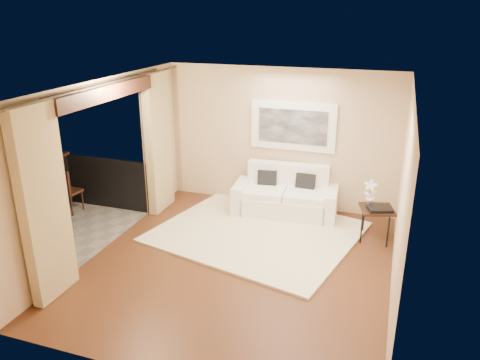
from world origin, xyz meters
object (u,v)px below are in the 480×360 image
at_px(orchid, 370,193).
at_px(balcony_chair_far, 65,188).
at_px(ice_bucket, 15,189).
at_px(balcony_chair_near, 15,211).
at_px(bistro_table, 23,202).
at_px(sofa, 286,197).
at_px(side_table, 377,211).

distance_m(orchid, balcony_chair_far, 5.57).
relative_size(orchid, ice_bucket, 2.22).
bearing_deg(ice_bucket, balcony_chair_near, -53.95).
height_order(orchid, balcony_chair_far, orchid).
bearing_deg(ice_bucket, bistro_table, -15.96).
bearing_deg(orchid, sofa, 163.20).
distance_m(sofa, ice_bucket, 4.74).
bearing_deg(side_table, ice_bucket, -162.04).
distance_m(side_table, bistro_table, 5.86).
relative_size(balcony_chair_far, ice_bucket, 4.43).
xyz_separation_m(orchid, ice_bucket, (-5.59, -1.96, 0.08)).
bearing_deg(balcony_chair_far, side_table, -168.40).
xyz_separation_m(side_table, ice_bucket, (-5.73, -1.86, 0.37)).
xyz_separation_m(bistro_table, balcony_chair_far, (-0.10, 1.15, -0.19)).
relative_size(side_table, ice_bucket, 3.24).
bearing_deg(ice_bucket, sofa, 31.11).
relative_size(side_table, balcony_chair_far, 0.73).
xyz_separation_m(side_table, balcony_chair_near, (-5.56, -2.08, 0.10)).
bearing_deg(balcony_chair_far, bistro_table, 98.86).
xyz_separation_m(bistro_table, ice_bucket, (-0.19, 0.05, 0.18)).
relative_size(side_table, balcony_chair_near, 0.61).
height_order(orchid, ice_bucket, orchid).
xyz_separation_m(side_table, orchid, (-0.14, 0.11, 0.28)).
height_order(orchid, bistro_table, orchid).
relative_size(sofa, orchid, 4.46).
xyz_separation_m(sofa, balcony_chair_far, (-3.94, -1.34, 0.18)).
bearing_deg(balcony_chair_far, ice_bucket, 89.06).
xyz_separation_m(sofa, balcony_chair_near, (-3.87, -2.66, 0.29)).
bearing_deg(sofa, balcony_chair_far, -165.61).
bearing_deg(balcony_chair_near, orchid, 3.93).
xyz_separation_m(bistro_table, balcony_chair_near, (-0.03, -0.17, -0.09)).
bearing_deg(bistro_table, side_table, 19.05).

